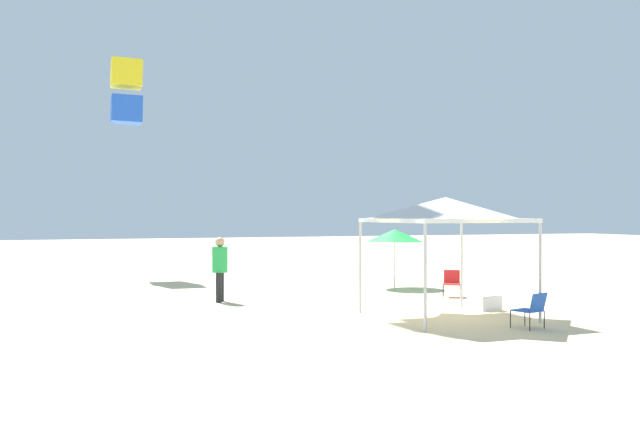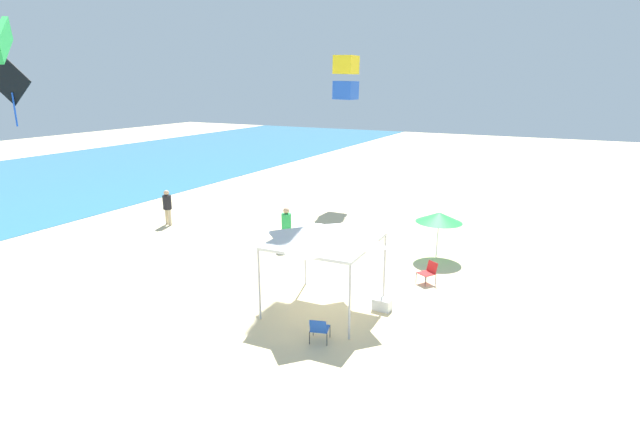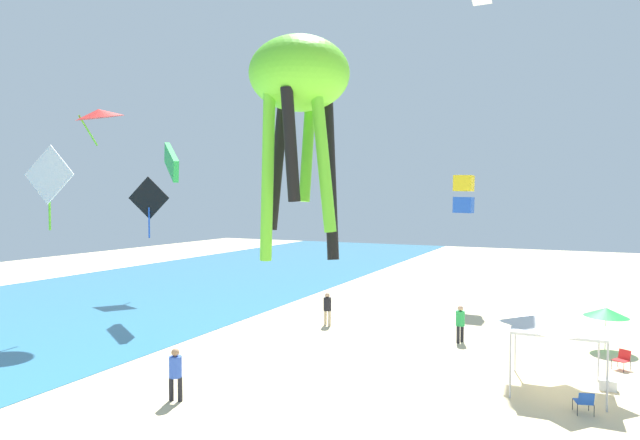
# 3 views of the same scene
# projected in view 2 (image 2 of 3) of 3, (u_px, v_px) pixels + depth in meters

# --- Properties ---
(ground) EXTENTS (120.00, 120.00, 0.10)m
(ground) POSITION_uv_depth(u_px,v_px,m) (337.00, 289.00, 18.86)
(ground) COLOR beige
(canopy_tent) EXTENTS (3.40, 3.29, 2.98)m
(canopy_tent) POSITION_uv_depth(u_px,v_px,m) (325.00, 234.00, 16.41)
(canopy_tent) COLOR #B7B7BC
(canopy_tent) RESTS_ON ground
(beach_umbrella) EXTENTS (2.02, 2.02, 2.07)m
(beach_umbrella) POSITION_uv_depth(u_px,v_px,m) (439.00, 217.00, 21.59)
(beach_umbrella) COLOR silver
(beach_umbrella) RESTS_ON ground
(folding_chair_facing_ocean) EXTENTS (0.74, 0.67, 0.82)m
(folding_chair_facing_ocean) POSITION_uv_depth(u_px,v_px,m) (319.00, 328.00, 14.73)
(folding_chair_facing_ocean) COLOR black
(folding_chair_facing_ocean) RESTS_ON ground
(folding_chair_right_of_tent) EXTENTS (0.80, 0.77, 0.82)m
(folding_chair_right_of_tent) POSITION_uv_depth(u_px,v_px,m) (429.00, 271.00, 19.17)
(folding_chair_right_of_tent) COLOR black
(folding_chair_right_of_tent) RESTS_ON ground
(cooler_box) EXTENTS (0.43, 0.63, 0.40)m
(cooler_box) POSITION_uv_depth(u_px,v_px,m) (382.00, 304.00, 16.94)
(cooler_box) COLOR white
(cooler_box) RESTS_ON ground
(person_far_stroller) EXTENTS (0.48, 0.45, 1.90)m
(person_far_stroller) POSITION_uv_depth(u_px,v_px,m) (286.00, 224.00, 23.16)
(person_far_stroller) COLOR black
(person_far_stroller) RESTS_ON ground
(person_watching_sky) EXTENTS (0.45, 0.49, 1.91)m
(person_watching_sky) POSITION_uv_depth(u_px,v_px,m) (167.00, 205.00, 26.81)
(person_watching_sky) COLOR #C6B28C
(person_watching_sky) RESTS_ON ground
(kite_diamond_black) EXTENTS (1.06, 3.13, 4.67)m
(kite_diamond_black) POSITION_uv_depth(u_px,v_px,m) (11.00, 84.00, 34.57)
(kite_diamond_black) COLOR black
(kite_box_yellow) EXTENTS (1.27, 1.29, 2.64)m
(kite_box_yellow) POSITION_uv_depth(u_px,v_px,m) (346.00, 78.00, 30.90)
(kite_box_yellow) COLOR yellow
(kite_parafoil_green) EXTENTS (3.45, 3.90, 2.91)m
(kite_parafoil_green) POSITION_uv_depth(u_px,v_px,m) (3.00, 40.00, 28.88)
(kite_parafoil_green) COLOR green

